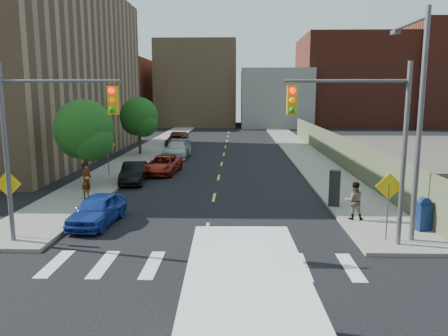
# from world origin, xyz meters

# --- Properties ---
(ground) EXTENTS (160.00, 160.00, 0.00)m
(ground) POSITION_xyz_m (0.00, 0.00, 0.00)
(ground) COLOR black
(ground) RESTS_ON ground
(sidewalk_nw) EXTENTS (3.50, 73.00, 0.15)m
(sidewalk_nw) POSITION_xyz_m (-7.75, 41.50, 0.07)
(sidewalk_nw) COLOR gray
(sidewalk_nw) RESTS_ON ground
(sidewalk_ne) EXTENTS (3.50, 73.00, 0.15)m
(sidewalk_ne) POSITION_xyz_m (7.75, 41.50, 0.07)
(sidewalk_ne) COLOR gray
(sidewalk_ne) RESTS_ON ground
(fence_north) EXTENTS (0.12, 44.00, 2.50)m
(fence_north) POSITION_xyz_m (9.60, 28.00, 1.25)
(fence_north) COLOR #666547
(fence_north) RESTS_ON ground
(bg_bldg_west) EXTENTS (14.00, 18.00, 12.00)m
(bg_bldg_west) POSITION_xyz_m (-22.00, 70.00, 6.00)
(bg_bldg_west) COLOR #592319
(bg_bldg_west) RESTS_ON ground
(bg_bldg_midwest) EXTENTS (14.00, 16.00, 15.00)m
(bg_bldg_midwest) POSITION_xyz_m (-6.00, 72.00, 7.50)
(bg_bldg_midwest) COLOR #8C6B4C
(bg_bldg_midwest) RESTS_ON ground
(bg_bldg_center) EXTENTS (12.00, 16.00, 10.00)m
(bg_bldg_center) POSITION_xyz_m (8.00, 70.00, 5.00)
(bg_bldg_center) COLOR gray
(bg_bldg_center) RESTS_ON ground
(bg_bldg_east) EXTENTS (18.00, 18.00, 16.00)m
(bg_bldg_east) POSITION_xyz_m (22.00, 72.00, 8.00)
(bg_bldg_east) COLOR #592319
(bg_bldg_east) RESTS_ON ground
(bg_bldg_fareast) EXTENTS (14.00, 16.00, 18.00)m
(bg_bldg_fareast) POSITION_xyz_m (38.00, 70.00, 9.00)
(bg_bldg_fareast) COLOR #592319
(bg_bldg_fareast) RESTS_ON ground
(signal_nw) EXTENTS (4.59, 0.30, 7.00)m
(signal_nw) POSITION_xyz_m (-5.98, 6.00, 4.53)
(signal_nw) COLOR #59595E
(signal_nw) RESTS_ON ground
(signal_ne) EXTENTS (4.59, 0.30, 7.00)m
(signal_ne) POSITION_xyz_m (5.98, 6.00, 4.53)
(signal_ne) COLOR #59595E
(signal_ne) RESTS_ON ground
(streetlight_ne) EXTENTS (0.25, 3.70, 9.00)m
(streetlight_ne) POSITION_xyz_m (8.20, 6.90, 5.22)
(streetlight_ne) COLOR #59595E
(streetlight_ne) RESTS_ON ground
(warn_sign_nw) EXTENTS (1.06, 0.06, 2.83)m
(warn_sign_nw) POSITION_xyz_m (-7.80, 6.50, 1.99)
(warn_sign_nw) COLOR #59595E
(warn_sign_nw) RESTS_ON ground
(warn_sign_ne) EXTENTS (1.06, 0.06, 2.83)m
(warn_sign_ne) POSITION_xyz_m (7.20, 6.50, 1.99)
(warn_sign_ne) COLOR #59595E
(warn_sign_ne) RESTS_ON ground
(warn_sign_midwest) EXTENTS (1.06, 0.06, 2.83)m
(warn_sign_midwest) POSITION_xyz_m (-7.80, 20.00, 1.99)
(warn_sign_midwest) COLOR #59595E
(warn_sign_midwest) RESTS_ON ground
(tree_west_near) EXTENTS (3.66, 3.64, 5.52)m
(tree_west_near) POSITION_xyz_m (-8.00, 16.05, 3.48)
(tree_west_near) COLOR #332114
(tree_west_near) RESTS_ON ground
(tree_west_far) EXTENTS (3.66, 3.64, 5.52)m
(tree_west_far) POSITION_xyz_m (-8.00, 31.05, 3.48)
(tree_west_far) COLOR #332114
(tree_west_far) RESTS_ON ground
(parked_car_blue) EXTENTS (1.99, 4.16, 1.37)m
(parked_car_blue) POSITION_xyz_m (-4.98, 8.64, 0.69)
(parked_car_blue) COLOR #1C3A9C
(parked_car_blue) RESTS_ON ground
(parked_car_black) EXTENTS (1.82, 4.25, 1.36)m
(parked_car_black) POSITION_xyz_m (-5.50, 17.91, 0.68)
(parked_car_black) COLOR black
(parked_car_black) RESTS_ON ground
(parked_car_red) EXTENTS (2.59, 4.91, 1.32)m
(parked_car_red) POSITION_xyz_m (-4.20, 21.36, 0.66)
(parked_car_red) COLOR maroon
(parked_car_red) RESTS_ON ground
(parked_car_silver) EXTENTS (2.30, 5.45, 1.57)m
(parked_car_silver) POSITION_xyz_m (-4.20, 29.24, 0.79)
(parked_car_silver) COLOR #9EA2A6
(parked_car_silver) RESTS_ON ground
(parked_car_white) EXTENTS (1.60, 3.86, 1.31)m
(parked_car_white) POSITION_xyz_m (-4.20, 32.67, 0.65)
(parked_car_white) COLOR #B5B5B5
(parked_car_white) RESTS_ON ground
(parked_car_maroon) EXTENTS (2.00, 4.59, 1.47)m
(parked_car_maroon) POSITION_xyz_m (-5.50, 39.58, 0.73)
(parked_car_maroon) COLOR #40130C
(parked_car_maroon) RESTS_ON ground
(parked_car_grey) EXTENTS (2.29, 4.77, 1.31)m
(parked_car_grey) POSITION_xyz_m (-5.50, 38.00, 0.66)
(parked_car_grey) COLOR black
(parked_car_grey) RESTS_ON ground
(cargo_van) EXTENTS (2.56, 5.86, 2.66)m
(cargo_van) POSITION_xyz_m (1.50, -2.60, 1.40)
(cargo_van) COLOR white
(cargo_van) RESTS_ON ground
(mailbox) EXTENTS (0.67, 0.58, 1.42)m
(mailbox) POSITION_xyz_m (9.15, 7.79, 0.84)
(mailbox) COLOR navy
(mailbox) RESTS_ON sidewalk_ne
(payphone) EXTENTS (0.65, 0.58, 1.85)m
(payphone) POSITION_xyz_m (6.30, 11.75, 1.07)
(payphone) COLOR black
(payphone) RESTS_ON sidewalk_ne
(pedestrian_west) EXTENTS (0.60, 0.80, 1.98)m
(pedestrian_west) POSITION_xyz_m (-6.94, 12.97, 1.14)
(pedestrian_west) COLOR gray
(pedestrian_west) RESTS_ON sidewalk_nw
(pedestrian_east) EXTENTS (0.89, 0.72, 1.74)m
(pedestrian_east) POSITION_xyz_m (6.67, 9.35, 1.02)
(pedestrian_east) COLOR gray
(pedestrian_east) RESTS_ON sidewalk_ne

